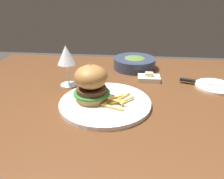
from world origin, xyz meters
TOP-DOWN VIEW (x-y plane):
  - dining_table at (0.00, 0.00)m, footprint 1.37×0.93m
  - main_plate at (-0.06, -0.08)m, footprint 0.31×0.31m
  - burger_sandwich at (-0.11, -0.08)m, footprint 0.12×0.12m
  - fries_pile at (-0.02, -0.09)m, footprint 0.11×0.12m
  - wine_glass at (-0.23, 0.06)m, footprint 0.07×0.07m
  - bread_plate at (0.36, 0.10)m, footprint 0.15×0.15m
  - table_knife at (0.31, 0.11)m, footprint 0.21×0.07m
  - butter_dish at (0.10, 0.14)m, footprint 0.09×0.06m
  - soup_bowl at (0.04, 0.29)m, footprint 0.20×0.20m

SIDE VIEW (x-z plane):
  - dining_table at x=0.00m, z-range 0.29..1.03m
  - bread_plate at x=0.36m, z-range 0.74..0.75m
  - main_plate at x=-0.06m, z-range 0.74..0.75m
  - butter_dish at x=0.10m, z-range 0.73..0.77m
  - table_knife at x=0.31m, z-range 0.75..0.76m
  - fries_pile at x=-0.02m, z-range 0.75..0.77m
  - soup_bowl at x=0.04m, z-range 0.74..0.80m
  - burger_sandwich at x=-0.11m, z-range 0.75..0.88m
  - wine_glass at x=-0.23m, z-range 0.78..0.94m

